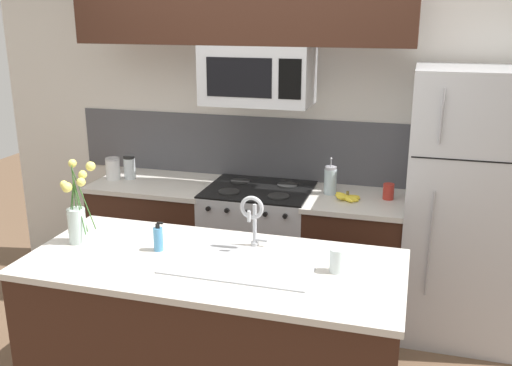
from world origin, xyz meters
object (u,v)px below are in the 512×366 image
Objects in this scene: refrigerator at (471,207)px; banana_bunch at (347,197)px; stove_range at (259,247)px; storage_jar_medium at (130,167)px; microwave at (258,75)px; coffee_tin at (388,191)px; drinking_glass at (337,261)px; french_press at (330,180)px; dish_soap_bottle at (158,239)px; sink_faucet at (253,214)px; storage_jar_tall at (113,169)px; flower_vase at (77,216)px.

banana_bunch is (-0.81, -0.08, 0.02)m from refrigerator.
refrigerator is at bearing 0.78° from stove_range.
storage_jar_medium is at bearing 177.47° from banana_bunch.
microwave reaches higher than refrigerator.
drinking_glass reaches higher than coffee_tin.
coffee_tin is (0.92, 0.05, 0.50)m from stove_range.
storage_jar_medium is 1.56m from french_press.
dish_soap_bottle is (0.82, -1.22, -0.02)m from storage_jar_medium.
french_press reaches higher than stove_range.
drinking_glass is at bearing -98.06° from coffee_tin.
sink_faucet is 0.53m from drinking_glass.
banana_bunch is 0.71× the size of french_press.
sink_faucet is 1.85× the size of dish_soap_bottle.
storage_jar_medium is at bearing 179.18° from stove_range.
storage_jar_medium is 1.49× the size of drinking_glass.
storage_jar_tall is at bearing -179.30° from microwave.
refrigerator is 2.50m from flower_vase.
microwave is 2.79× the size of french_press.
refrigerator reaches higher than flower_vase.
french_press is at bearing 3.26° from storage_jar_tall.
sink_faucet is (-0.25, -1.09, 0.10)m from french_press.
coffee_tin is at bearing 81.94° from drinking_glass.
stove_range is at bearing -176.88° from coffee_tin.
stove_range is 1.18m from storage_jar_medium.
flower_vase is at bearing -74.65° from storage_jar_medium.
banana_bunch is 0.20m from french_press.
coffee_tin is (0.92, 0.07, -0.78)m from microwave.
stove_range is 3.04× the size of sink_faucet.
banana_bunch is 1.06m from sink_faucet.
microwave reaches higher than flower_vase.
refrigerator is 11.08× the size of dish_soap_bottle.
flower_vase reaches higher than french_press.
refrigerator is 2.08m from dish_soap_bottle.
coffee_tin is 1.70m from dish_soap_bottle.
refrigerator is 0.55m from coffee_tin.
dish_soap_bottle is 0.49m from flower_vase.
storage_jar_tall is at bearing -176.74° from french_press.
drinking_glass is (-0.18, -1.25, 0.01)m from coffee_tin.
stove_range is 1.24m from sink_faucet.
coffee_tin is at bearing 1.03° from storage_jar_medium.
flower_vase reaches higher than stove_range.
drinking_glass is at bearing -120.49° from refrigerator.
refrigerator is 6.84× the size of french_press.
coffee_tin is at bearing 176.82° from refrigerator.
storage_jar_medium reaches higher than coffee_tin.
refrigerator is 16.61× the size of coffee_tin.
refrigerator is at bearing -3.18° from coffee_tin.
drinking_glass is at bearing -0.06° from dish_soap_bottle.
banana_bunch is 1.16× the size of dish_soap_bottle.
drinking_glass is (0.74, -1.18, -0.77)m from microwave.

